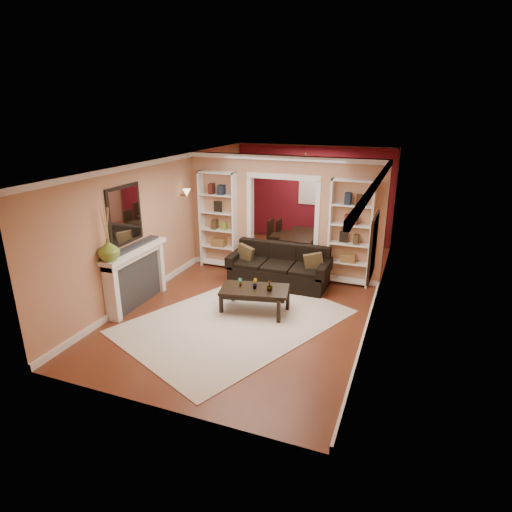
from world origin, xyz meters
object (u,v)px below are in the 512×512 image
at_px(coffee_table, 255,300).
at_px(fireplace, 137,277).
at_px(bookshelf_right, 350,233).
at_px(dining_table, 302,243).
at_px(bookshelf_left, 218,220).
at_px(sofa, 279,266).

distance_m(coffee_table, fireplace, 2.32).
distance_m(bookshelf_right, fireplace, 4.47).
bearing_deg(coffee_table, dining_table, 79.14).
height_order(coffee_table, bookshelf_left, bookshelf_left).
xyz_separation_m(sofa, dining_table, (-0.08, 2.30, -0.17)).
relative_size(coffee_table, bookshelf_right, 0.55).
bearing_deg(fireplace, bookshelf_left, 77.95).
xyz_separation_m(bookshelf_right, fireplace, (-3.64, -2.53, -0.57)).
relative_size(sofa, bookshelf_right, 0.95).
bearing_deg(coffee_table, bookshelf_right, 43.08).
distance_m(sofa, bookshelf_left, 1.94).
xyz_separation_m(bookshelf_left, bookshelf_right, (3.10, 0.00, 0.00)).
bearing_deg(bookshelf_left, coffee_table, -49.79).
height_order(sofa, bookshelf_right, bookshelf_right).
bearing_deg(dining_table, sofa, -177.91).
bearing_deg(bookshelf_right, coffee_table, -124.96).
bearing_deg(dining_table, bookshelf_right, -139.31).
distance_m(coffee_table, dining_table, 3.72).
distance_m(sofa, dining_table, 2.30).
bearing_deg(dining_table, coffee_table, -178.90).
bearing_deg(sofa, bookshelf_right, 22.64).
xyz_separation_m(sofa, bookshelf_left, (-1.71, 0.58, 0.72)).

